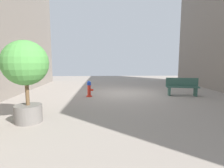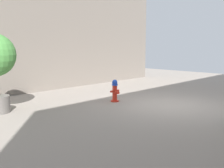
{
  "view_description": "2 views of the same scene",
  "coord_description": "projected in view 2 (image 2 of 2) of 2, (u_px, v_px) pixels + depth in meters",
  "views": [
    {
      "loc": [
        1.13,
        10.13,
        1.89
      ],
      "look_at": [
        0.78,
        2.43,
        0.86
      ],
      "focal_mm": 28.44,
      "sensor_mm": 36.0,
      "label": 1
    },
    {
      "loc": [
        -5.0,
        8.39,
        2.14
      ],
      "look_at": [
        0.65,
        2.41,
        0.95
      ],
      "focal_mm": 44.13,
      "sensor_mm": 36.0,
      "label": 2
    }
  ],
  "objects": [
    {
      "name": "fire_hydrant",
      "position": [
        115.0,
        91.0,
        10.32
      ],
      "size": [
        0.37,
        0.4,
        0.83
      ],
      "color": "red",
      "rests_on": "ground_plane"
    },
    {
      "name": "ground_plane",
      "position": [
        172.0,
        105.0,
        9.74
      ],
      "size": [
        23.4,
        23.4,
        0.0
      ],
      "primitive_type": "plane",
      "color": "gray"
    }
  ]
}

